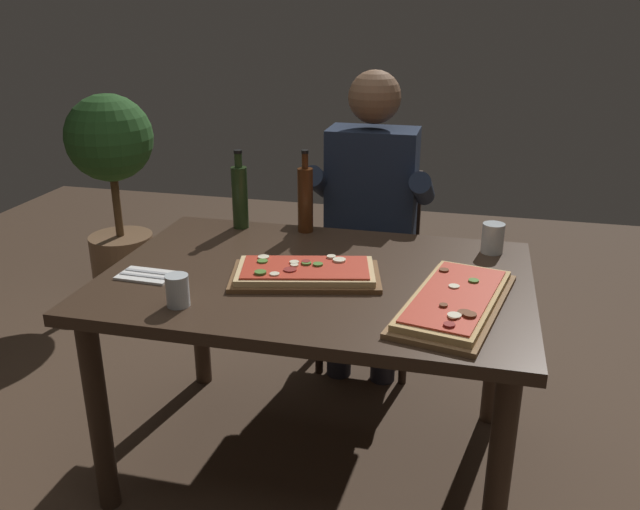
# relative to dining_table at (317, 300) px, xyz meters

# --- Properties ---
(ground_plane) EXTENTS (6.40, 6.40, 0.00)m
(ground_plane) POSITION_rel_dining_table_xyz_m (0.00, 0.00, -0.64)
(ground_plane) COLOR #4C3828
(dining_table) EXTENTS (1.40, 0.96, 0.74)m
(dining_table) POSITION_rel_dining_table_xyz_m (0.00, 0.00, 0.00)
(dining_table) COLOR #3D2B1E
(dining_table) RESTS_ON ground_plane
(pizza_rectangular_front) EXTENTS (0.53, 0.36, 0.05)m
(pizza_rectangular_front) POSITION_rel_dining_table_xyz_m (-0.03, -0.04, 0.12)
(pizza_rectangular_front) COLOR brown
(pizza_rectangular_front) RESTS_ON dining_table
(pizza_rectangular_left) EXTENTS (0.37, 0.60, 0.05)m
(pizza_rectangular_left) POSITION_rel_dining_table_xyz_m (0.46, -0.15, 0.12)
(pizza_rectangular_left) COLOR olive
(pizza_rectangular_left) RESTS_ON dining_table
(wine_bottle_dark) EXTENTS (0.06, 0.06, 0.32)m
(wine_bottle_dark) POSITION_rel_dining_table_xyz_m (-0.15, 0.42, 0.23)
(wine_bottle_dark) COLOR #47230F
(wine_bottle_dark) RESTS_ON dining_table
(oil_bottle_amber) EXTENTS (0.06, 0.06, 0.31)m
(oil_bottle_amber) POSITION_rel_dining_table_xyz_m (-0.41, 0.40, 0.23)
(oil_bottle_amber) COLOR #233819
(oil_bottle_amber) RESTS_ON dining_table
(tumbler_near_camera) EXTENTS (0.08, 0.08, 0.11)m
(tumbler_near_camera) POSITION_rel_dining_table_xyz_m (0.57, 0.35, 0.14)
(tumbler_near_camera) COLOR silver
(tumbler_near_camera) RESTS_ON dining_table
(tumbler_far_side) EXTENTS (0.07, 0.07, 0.10)m
(tumbler_far_side) POSITION_rel_dining_table_xyz_m (-0.34, -0.33, 0.14)
(tumbler_far_side) COLOR silver
(tumbler_far_side) RESTS_ON dining_table
(napkin_cutlery_set) EXTENTS (0.18, 0.12, 0.01)m
(napkin_cutlery_set) POSITION_rel_dining_table_xyz_m (-0.54, -0.15, 0.10)
(napkin_cutlery_set) COLOR white
(napkin_cutlery_set) RESTS_ON dining_table
(diner_chair) EXTENTS (0.44, 0.44, 0.87)m
(diner_chair) POSITION_rel_dining_table_xyz_m (0.05, 0.86, -0.16)
(diner_chair) COLOR black
(diner_chair) RESTS_ON ground_plane
(seated_diner) EXTENTS (0.53, 0.41, 1.33)m
(seated_diner) POSITION_rel_dining_table_xyz_m (0.05, 0.74, 0.10)
(seated_diner) COLOR #23232D
(seated_diner) RESTS_ON ground_plane
(potted_plant_corner) EXTENTS (0.47, 0.47, 1.14)m
(potted_plant_corner) POSITION_rel_dining_table_xyz_m (-1.46, 1.21, 0.04)
(potted_plant_corner) COLOR #846042
(potted_plant_corner) RESTS_ON ground_plane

